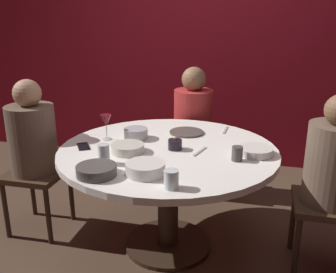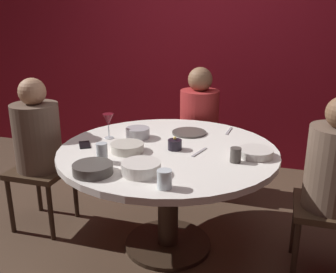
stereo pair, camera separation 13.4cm
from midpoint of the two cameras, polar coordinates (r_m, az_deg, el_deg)
The scene contains 20 objects.
ground_plane at distance 2.80m, azimuth 1.43°, elevation -15.98°, with size 8.00×8.00×0.00m, color #4C3828.
back_wall at distance 4.04m, azimuth 8.49°, elevation 14.14°, with size 6.00×0.10×2.60m, color maroon.
dining_table at distance 2.51m, azimuth 1.53°, elevation -4.76°, with size 1.42×1.42×0.73m.
seated_diner_left at distance 2.88m, azimuth -17.76°, elevation -0.16°, with size 0.40×0.40×1.14m.
seated_diner_back at distance 3.34m, azimuth 5.85°, elevation 3.06°, with size 0.40×0.40×1.13m.
seated_diner_right at distance 2.43m, azimuth 25.14°, elevation -4.55°, with size 0.40×0.40×1.13m.
candle_holder at distance 2.43m, azimuth 2.61°, elevation -1.23°, with size 0.09×0.09×0.09m.
wine_glass at distance 2.64m, azimuth -7.52°, elevation 2.39°, with size 0.08×0.08×0.18m.
dinner_plate at distance 2.77m, azimuth 4.57°, elevation 0.58°, with size 0.25×0.25×0.01m, color #4C4742.
cell_phone at distance 2.56m, azimuth -10.92°, elevation -1.24°, with size 0.07×0.14×0.01m, color black.
bowl_serving_large at distance 2.66m, azimuth -3.12°, elevation 0.53°, with size 0.17×0.17×0.07m, color #B7B7BC.
bowl_salad_center at distance 2.40m, azimuth -4.54°, elevation -1.67°, with size 0.21×0.21×0.05m, color beige.
bowl_small_white at distance 2.07m, azimuth -2.21°, elevation -4.75°, with size 0.22×0.22×0.07m, color silver.
bowl_sauce_side at distance 2.39m, azimuth 14.54°, elevation -2.39°, with size 0.21×0.21×0.05m, color silver.
bowl_rice_portion at distance 2.10m, azimuth -9.42°, elevation -4.82°, with size 0.22×0.22×0.06m, color #4C4742.
cup_near_candle at distance 2.24m, azimuth -8.20°, elevation -2.44°, with size 0.07×0.07×0.12m, color silver.
cup_by_left_diner at distance 1.90m, azimuth 1.49°, elevation -6.44°, with size 0.08×0.08×0.10m, color silver.
cup_by_right_diner at distance 2.27m, azimuth 11.77°, elevation -2.75°, with size 0.07×0.07×0.09m, color #4C4742.
fork_near_plate at distance 2.40m, azimuth 6.32°, elevation -2.36°, with size 0.02×0.18×0.01m, color #B7B7BC.
knife_near_plate at distance 2.86m, azimuth 10.45°, elevation 0.81°, with size 0.02×0.18×0.01m, color #B7B7BC.
Camera 2 is at (0.68, -2.22, 1.57)m, focal length 40.67 mm.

